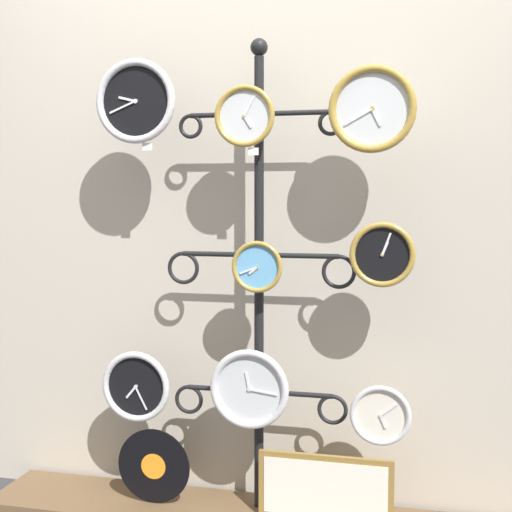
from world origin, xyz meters
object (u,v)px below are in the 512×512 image
Objects in this scene: clock_middle_right at (382,255)px; clock_bottom_center at (250,389)px; display_stand at (259,355)px; picture_frame at (325,489)px; clock_top_left at (136,101)px; clock_top_right at (372,109)px; vinyl_record at (154,466)px; clock_bottom_left at (136,386)px; clock_top_center at (245,116)px; clock_bottom_right at (381,415)px; clock_middle_center at (257,267)px.

clock_middle_right is 0.76× the size of clock_bottom_center.
display_stand is 3.68× the size of picture_frame.
clock_top_right is (0.90, 0.02, -0.05)m from clock_top_left.
display_stand reaches higher than clock_top_right.
clock_top_right is 1.03× the size of vinyl_record.
display_stand is at bearing 9.51° from clock_bottom_left.
clock_top_center is 0.72m from clock_middle_right.
clock_bottom_right is (0.52, 0.00, -1.10)m from clock_top_center.
clock_top_left is at bearing -178.77° from clock_bottom_right.
clock_middle_center is at bearing 7.07° from clock_top_center.
clock_bottom_center reaches higher than clock_bottom_left.
clock_bottom_center reaches higher than clock_bottom_right.
display_stand reaches higher than clock_bottom_left.
clock_top_center is 1.17× the size of clock_middle_center.
vinyl_record is at bearing 179.06° from clock_top_right.
clock_middle_center reaches higher than picture_frame.
clock_top_center is 0.47m from clock_top_right.
clock_middle_center is 0.63× the size of clock_bottom_center.
clock_bottom_left is 0.97m from clock_bottom_right.
clock_bottom_right is at bearing -0.64° from clock_middle_center.
clock_bottom_right is at bearing -1.72° from clock_top_right.
clock_top_left reaches higher than vinyl_record.
clock_middle_right is (0.94, 0.03, -0.58)m from clock_top_left.
clock_bottom_center is 0.50m from clock_bottom_right.
clock_top_right is at bearing 1.38° from clock_top_left.
display_stand is 6.09× the size of clock_bottom_center.
clock_middle_right is (0.51, 0.01, -0.51)m from clock_top_center.
vinyl_record is 0.59× the size of picture_frame.
clock_top_left is 1.40× the size of clock_top_center.
clock_bottom_left is (-0.49, -0.08, -0.14)m from display_stand.
clock_top_center is at bearing -179.94° from clock_bottom_right.
clock_top_right is 0.61× the size of picture_frame.
clock_middle_right is 1.26m from vinyl_record.
clock_middle_center is (0.01, -0.09, 0.36)m from display_stand.
clock_bottom_center is 1.02× the size of vinyl_record.
picture_frame is at bearing 0.64° from clock_middle_center.
clock_top_center is at bearing -2.36° from vinyl_record.
clock_top_left reaches higher than clock_middle_right.
clock_bottom_right is (0.94, 0.02, -1.17)m from clock_top_left.
clock_middle_right is 0.73m from clock_bottom_center.
clock_top_left is 1.50m from clock_bottom_right.
clock_middle_center is at bearing -179.38° from clock_middle_right.
clock_top_right is 1.10× the size of clock_bottom_left.
display_stand is 6.61× the size of clock_bottom_left.
display_stand is 0.37m from clock_middle_center.
clock_top_center is 0.57m from clock_middle_center.
clock_bottom_center is (0.47, -0.00, 0.02)m from clock_bottom_left.
clock_middle_right is 1.11m from clock_bottom_left.
clock_bottom_center is at bearing 20.68° from clock_top_center.
clock_bottom_left is at bearing -179.91° from clock_middle_right.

